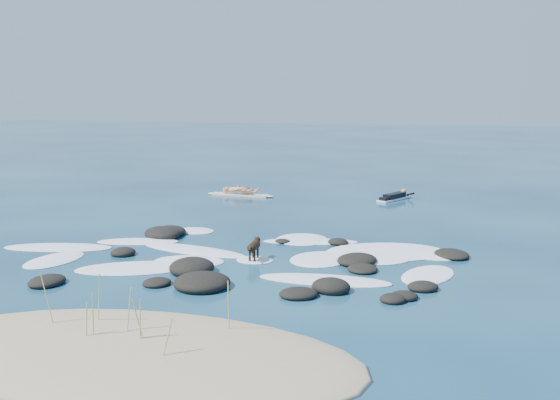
# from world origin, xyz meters

# --- Properties ---
(ground) EXTENTS (160.00, 160.00, 0.00)m
(ground) POSITION_xyz_m (0.00, 0.00, 0.00)
(ground) COLOR #0A2642
(ground) RESTS_ON ground
(sand_dune) EXTENTS (9.00, 4.40, 0.60)m
(sand_dune) POSITION_xyz_m (0.00, -8.20, 0.00)
(sand_dune) COLOR #9E8966
(sand_dune) RESTS_ON ground
(dune_grass) EXTENTS (3.74, 1.70, 1.20)m
(dune_grass) POSITION_xyz_m (-0.34, -7.86, 0.64)
(dune_grass) COLOR #A3AC53
(dune_grass) RESTS_ON ground
(reef_rocks) EXTENTS (11.29, 7.29, 0.52)m
(reef_rocks) POSITION_xyz_m (-0.02, -1.86, 0.10)
(reef_rocks) COLOR black
(reef_rocks) RESTS_ON ground
(breaking_foam) EXTENTS (14.20, 6.83, 0.12)m
(breaking_foam) POSITION_xyz_m (0.39, -0.57, 0.01)
(breaking_foam) COLOR white
(breaking_foam) RESTS_ON ground
(standing_surfer_rig) EXTENTS (3.32, 0.71, 1.89)m
(standing_surfer_rig) POSITION_xyz_m (-3.67, 9.68, 0.74)
(standing_surfer_rig) COLOR beige
(standing_surfer_rig) RESTS_ON ground
(paddling_surfer_rig) EXTENTS (1.63, 2.30, 0.42)m
(paddling_surfer_rig) POSITION_xyz_m (3.52, 10.42, 0.14)
(paddling_surfer_rig) COLOR white
(paddling_surfer_rig) RESTS_ON ground
(dog) EXTENTS (0.29, 1.07, 0.68)m
(dog) POSITION_xyz_m (0.31, -1.28, 0.45)
(dog) COLOR black
(dog) RESTS_ON ground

